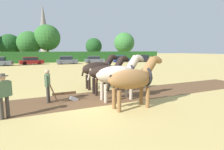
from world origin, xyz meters
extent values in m
plane|color=tan|center=(0.00, 0.00, 0.00)|extent=(240.00, 240.00, 0.00)
cube|color=brown|center=(-3.87, 1.11, 0.00)|extent=(32.31, 3.85, 0.01)
cube|color=#286023|center=(0.00, 32.97, 1.18)|extent=(55.61, 1.22, 2.37)
cylinder|color=#423323|center=(-8.75, 38.88, 1.26)|extent=(0.44, 0.44, 2.52)
sphere|color=#1E4C1E|center=(-8.75, 38.88, 3.89)|extent=(4.97, 4.97, 4.97)
cylinder|color=#4C3823|center=(-4.62, 37.59, 1.42)|extent=(0.44, 0.44, 2.84)
sphere|color=#2D6628|center=(-4.62, 37.59, 4.34)|extent=(5.45, 5.45, 5.45)
cylinder|color=#4C3823|center=(-0.60, 36.85, 1.99)|extent=(0.44, 0.44, 3.98)
sphere|color=#2D6628|center=(-0.60, 36.85, 5.65)|extent=(6.06, 6.06, 6.06)
cylinder|color=#423323|center=(11.51, 39.10, 1.27)|extent=(0.44, 0.44, 2.53)
sphere|color=#1E4C1E|center=(11.51, 39.10, 3.77)|extent=(4.51, 4.51, 4.51)
cylinder|color=#423323|center=(20.79, 38.82, 1.61)|extent=(0.44, 0.44, 3.23)
sphere|color=#387533|center=(20.79, 38.82, 4.87)|extent=(5.98, 5.98, 5.98)
cylinder|color=gray|center=(-0.04, 73.85, 4.94)|extent=(3.08, 3.08, 9.89)
cone|color=slate|center=(-0.04, 73.85, 15.93)|extent=(3.38, 3.38, 12.09)
ellipsoid|color=brown|center=(1.03, -1.05, 1.37)|extent=(2.32, 1.01, 0.90)
cylinder|color=brown|center=(1.77, -0.77, 0.48)|extent=(0.18, 0.18, 0.96)
cylinder|color=brown|center=(1.78, -1.30, 0.48)|extent=(0.18, 0.18, 0.96)
cylinder|color=brown|center=(0.28, -0.81, 0.48)|extent=(0.18, 0.18, 0.96)
cylinder|color=brown|center=(0.29, -1.34, 0.48)|extent=(0.18, 0.18, 0.96)
cylinder|color=brown|center=(2.01, -1.03, 1.89)|extent=(0.87, 0.45, 0.97)
ellipsoid|color=brown|center=(2.46, -1.02, 2.22)|extent=(0.69, 0.28, 0.54)
cube|color=black|center=(2.21, -1.02, 2.08)|extent=(0.45, 0.09, 0.61)
cylinder|color=black|center=(-0.06, -1.09, 1.27)|extent=(0.30, 0.13, 0.71)
torus|color=black|center=(1.83, -1.03, 1.44)|extent=(0.14, 0.92, 0.92)
ellipsoid|color=#B2A38E|center=(0.99, 0.48, 1.38)|extent=(2.33, 1.06, 0.94)
cylinder|color=#B2A38E|center=(1.73, 0.77, 0.48)|extent=(0.18, 0.18, 0.96)
cylinder|color=#B2A38E|center=(1.74, 0.23, 0.48)|extent=(0.18, 0.18, 0.96)
cylinder|color=#B2A38E|center=(0.24, 0.73, 0.48)|extent=(0.18, 0.18, 0.96)
cylinder|color=#B2A38E|center=(0.25, 0.18, 0.48)|extent=(0.18, 0.18, 0.96)
cylinder|color=#B2A38E|center=(1.97, 0.50, 1.91)|extent=(0.88, 0.47, 0.98)
ellipsoid|color=#B2A38E|center=(2.42, 0.52, 2.24)|extent=(0.69, 0.28, 0.54)
cube|color=black|center=(2.17, 0.51, 2.11)|extent=(0.46, 0.09, 0.61)
cylinder|color=black|center=(-0.10, 0.45, 1.28)|extent=(0.30, 0.13, 0.71)
torus|color=black|center=(1.79, 0.50, 1.45)|extent=(0.14, 0.96, 0.95)
ellipsoid|color=black|center=(0.95, 2.01, 1.34)|extent=(2.21, 0.94, 0.84)
cylinder|color=black|center=(1.65, 2.27, 0.48)|extent=(0.18, 0.18, 0.97)
cylinder|color=black|center=(1.66, 1.79, 0.48)|extent=(0.18, 0.18, 0.97)
cylinder|color=black|center=(0.23, 2.23, 0.48)|extent=(0.18, 0.18, 0.97)
cylinder|color=black|center=(0.24, 1.75, 0.48)|extent=(0.18, 0.18, 0.97)
cylinder|color=black|center=(1.87, 2.04, 1.84)|extent=(0.81, 0.42, 0.90)
ellipsoid|color=black|center=(2.30, 2.05, 2.14)|extent=(0.69, 0.28, 0.54)
cube|color=gray|center=(2.06, 2.04, 2.02)|extent=(0.43, 0.09, 0.58)
cylinder|color=gray|center=(-0.09, 1.98, 1.25)|extent=(0.30, 0.13, 0.71)
torus|color=black|center=(1.71, 2.03, 1.41)|extent=(0.13, 0.86, 0.86)
ellipsoid|color=black|center=(0.90, 3.54, 1.39)|extent=(2.12, 1.06, 0.95)
cylinder|color=black|center=(1.58, 3.84, 0.48)|extent=(0.18, 0.18, 0.97)
cylinder|color=black|center=(1.59, 3.29, 0.48)|extent=(0.18, 0.18, 0.97)
cylinder|color=black|center=(0.22, 3.80, 0.48)|extent=(0.18, 0.18, 0.97)
cylinder|color=black|center=(0.23, 3.25, 0.48)|extent=(0.18, 0.18, 0.97)
cylinder|color=black|center=(1.79, 3.57, 1.89)|extent=(0.83, 0.47, 0.90)
ellipsoid|color=black|center=(2.20, 3.58, 2.18)|extent=(0.69, 0.28, 0.54)
cube|color=black|center=(1.97, 3.57, 2.09)|extent=(0.41, 0.09, 0.55)
cylinder|color=black|center=(-0.09, 3.52, 1.29)|extent=(0.30, 0.13, 0.71)
torus|color=black|center=(1.64, 3.56, 1.47)|extent=(0.14, 0.96, 0.96)
cube|color=#4C331E|center=(-1.68, 1.17, 0.45)|extent=(1.21, 0.13, 0.12)
cube|color=#939399|center=(-1.20, 1.18, 0.10)|extent=(0.49, 0.21, 0.39)
cylinder|color=#4C331E|center=(-2.23, 1.36, 0.55)|extent=(0.40, 0.07, 0.96)
cylinder|color=#4C331E|center=(-2.22, 0.96, 0.55)|extent=(0.40, 0.07, 0.96)
cylinder|color=#38332D|center=(-2.44, 1.48, 0.43)|extent=(0.14, 0.14, 0.87)
cylinder|color=#38332D|center=(-2.48, 1.26, 0.43)|extent=(0.14, 0.14, 0.87)
cube|color=#4C6B4C|center=(-2.46, 1.37, 1.17)|extent=(0.29, 0.53, 0.61)
sphere|color=tan|center=(-2.46, 1.37, 1.60)|extent=(0.23, 0.23, 0.23)
cylinder|color=#4C6B4C|center=(-2.40, 1.66, 1.15)|extent=(0.09, 0.09, 0.58)
cylinder|color=#4C6B4C|center=(-2.52, 1.08, 1.15)|extent=(0.09, 0.09, 0.58)
cylinder|color=#4C4C4C|center=(1.13, 5.10, 0.39)|extent=(0.14, 0.14, 0.77)
cylinder|color=#4C4C4C|center=(1.29, 4.98, 0.39)|extent=(0.14, 0.14, 0.77)
cube|color=#3D5184|center=(1.21, 5.04, 1.05)|extent=(0.48, 0.43, 0.55)
sphere|color=tan|center=(1.21, 5.04, 1.43)|extent=(0.21, 0.21, 0.21)
cylinder|color=#3D5184|center=(0.99, 5.20, 1.02)|extent=(0.09, 0.09, 0.51)
cylinder|color=#3D5184|center=(1.43, 4.88, 1.02)|extent=(0.09, 0.09, 0.51)
cylinder|color=#665B4C|center=(1.21, 5.04, 1.49)|extent=(0.40, 0.40, 0.02)
cylinder|color=#665B4C|center=(1.21, 5.04, 1.54)|extent=(0.20, 0.20, 0.10)
cylinder|color=#38332D|center=(-4.06, -0.17, 0.44)|extent=(0.14, 0.14, 0.88)
cylinder|color=#38332D|center=(-4.24, -0.31, 0.44)|extent=(0.14, 0.14, 0.88)
cube|color=#4C6B4C|center=(-4.15, -0.24, 1.19)|extent=(0.53, 0.46, 0.62)
sphere|color=tan|center=(-4.15, -0.24, 1.62)|extent=(0.24, 0.24, 0.24)
cylinder|color=#4C6B4C|center=(-3.91, -0.06, 1.16)|extent=(0.09, 0.09, 0.58)
cylinder|color=#665B4C|center=(-4.15, -0.24, 1.69)|extent=(0.45, 0.45, 0.02)
cylinder|color=#665B4C|center=(-4.15, -0.24, 1.74)|extent=(0.23, 0.23, 0.10)
cylinder|color=black|center=(-7.84, 27.87, 0.31)|extent=(0.64, 0.28, 0.63)
cylinder|color=black|center=(-7.98, 26.40, 0.31)|extent=(0.64, 0.28, 0.63)
cube|color=maroon|center=(-4.02, 28.08, 0.52)|extent=(4.41, 2.56, 0.66)
cube|color=black|center=(-4.22, 28.04, 1.12)|extent=(2.75, 2.06, 0.54)
cube|color=maroon|center=(-4.22, 28.04, 1.41)|extent=(2.75, 2.06, 0.06)
cylinder|color=black|center=(-2.91, 29.10, 0.34)|extent=(0.70, 0.34, 0.67)
cylinder|color=black|center=(-2.60, 27.56, 0.34)|extent=(0.70, 0.34, 0.67)
cylinder|color=black|center=(-5.43, 28.61, 0.34)|extent=(0.70, 0.34, 0.67)
cylinder|color=black|center=(-5.12, 27.06, 0.34)|extent=(0.70, 0.34, 0.67)
cube|color=#565B66|center=(2.36, 26.99, 0.53)|extent=(3.97, 1.84, 0.72)
cube|color=black|center=(2.16, 26.99, 1.20)|extent=(2.39, 1.62, 0.61)
cube|color=#565B66|center=(2.16, 26.99, 1.53)|extent=(2.39, 1.62, 0.06)
cylinder|color=black|center=(3.59, 27.71, 0.31)|extent=(0.63, 0.24, 0.62)
cylinder|color=black|center=(3.55, 26.20, 0.31)|extent=(0.63, 0.24, 0.62)
cylinder|color=black|center=(1.16, 27.78, 0.31)|extent=(0.63, 0.24, 0.62)
cylinder|color=black|center=(1.12, 26.27, 0.31)|extent=(0.63, 0.24, 0.62)
cube|color=#565B66|center=(8.23, 27.91, 0.51)|extent=(4.28, 2.19, 0.67)
cube|color=black|center=(8.02, 27.93, 1.13)|extent=(2.62, 1.84, 0.55)
cube|color=#565B66|center=(8.02, 27.93, 1.43)|extent=(2.62, 1.84, 0.06)
cylinder|color=black|center=(9.58, 28.52, 0.32)|extent=(0.67, 0.29, 0.65)
cylinder|color=black|center=(9.41, 27.01, 0.32)|extent=(0.67, 0.29, 0.65)
cylinder|color=black|center=(7.05, 28.81, 0.32)|extent=(0.67, 0.29, 0.65)
cylinder|color=black|center=(6.88, 27.29, 0.32)|extent=(0.67, 0.29, 0.65)
cube|color=navy|center=(14.49, 28.13, 0.51)|extent=(3.91, 1.82, 0.69)
cube|color=black|center=(14.30, 28.12, 1.15)|extent=(2.36, 1.61, 0.58)
cube|color=navy|center=(14.30, 28.12, 1.47)|extent=(2.36, 1.61, 0.06)
cylinder|color=black|center=(15.67, 28.91, 0.30)|extent=(0.62, 0.24, 0.61)
cylinder|color=black|center=(15.71, 27.42, 0.30)|extent=(0.62, 0.24, 0.61)
cylinder|color=black|center=(13.28, 28.84, 0.30)|extent=(0.62, 0.24, 0.61)
cylinder|color=black|center=(13.32, 27.35, 0.30)|extent=(0.62, 0.24, 0.61)
cube|color=black|center=(19.77, 26.98, 0.55)|extent=(4.34, 1.86, 0.74)
cube|color=black|center=(19.56, 26.98, 1.23)|extent=(2.62, 1.64, 0.63)
cube|color=black|center=(19.56, 26.98, 1.58)|extent=(2.62, 1.64, 0.06)
cylinder|color=black|center=(21.12, 27.72, 0.32)|extent=(0.64, 0.23, 0.63)
cylinder|color=black|center=(21.09, 26.18, 0.32)|extent=(0.64, 0.23, 0.63)
cylinder|color=black|center=(18.46, 27.78, 0.32)|extent=(0.64, 0.23, 0.63)
cylinder|color=black|center=(18.42, 26.24, 0.32)|extent=(0.64, 0.23, 0.63)
camera|label=1|loc=(-2.83, -7.94, 2.67)|focal=28.00mm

